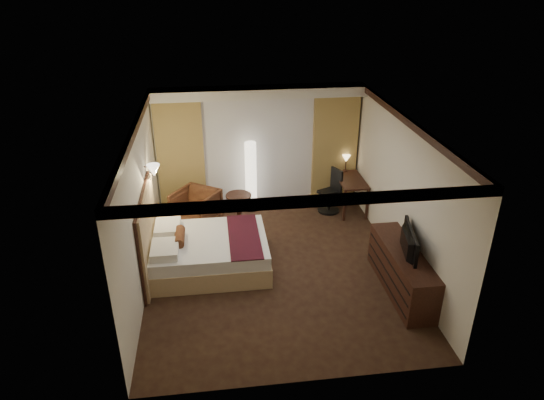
{
  "coord_description": "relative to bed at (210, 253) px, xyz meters",
  "views": [
    {
      "loc": [
        -1.01,
        -7.36,
        4.98
      ],
      "look_at": [
        0.0,
        0.4,
        1.15
      ],
      "focal_mm": 32.0,
      "sensor_mm": 36.0,
      "label": 1
    }
  ],
  "objects": [
    {
      "name": "right_wall",
      "position": [
        3.41,
        -0.13,
        1.05
      ],
      "size": [
        0.02,
        5.5,
        2.7
      ],
      "primitive_type": "cube",
      "color": "silver",
      "rests_on": "floor"
    },
    {
      "name": "desk_lamp",
      "position": [
        3.11,
        2.36,
        0.62
      ],
      "size": [
        0.18,
        0.18,
        0.34
      ],
      "primitive_type": null,
      "color": "#FFD899",
      "rests_on": "desk"
    },
    {
      "name": "crown_molding",
      "position": [
        1.16,
        -0.13,
        2.34
      ],
      "size": [
        4.5,
        5.5,
        0.12
      ],
      "primitive_type": null,
      "color": "black",
      "rests_on": "ceiling"
    },
    {
      "name": "curtain_sheer",
      "position": [
        1.16,
        2.54,
        0.95
      ],
      "size": [
        2.48,
        0.04,
        2.45
      ],
      "primitive_type": "cube",
      "color": "silver",
      "rests_on": "back_wall"
    },
    {
      "name": "desk",
      "position": [
        3.11,
        1.94,
        0.07
      ],
      "size": [
        0.55,
        1.15,
        0.75
      ],
      "primitive_type": null,
      "color": "black",
      "rests_on": "floor"
    },
    {
      "name": "headboard",
      "position": [
        -1.04,
        -0.0,
        0.45
      ],
      "size": [
        0.12,
        1.91,
        1.5
      ],
      "primitive_type": null,
      "color": "tan",
      "rests_on": "floor"
    },
    {
      "name": "curtain_left_drape",
      "position": [
        -0.54,
        2.48,
        0.95
      ],
      "size": [
        1.0,
        0.14,
        2.45
      ],
      "primitive_type": "cube",
      "color": "tan",
      "rests_on": "back_wall"
    },
    {
      "name": "left_wall",
      "position": [
        -1.09,
        -0.13,
        1.05
      ],
      "size": [
        0.02,
        5.5,
        2.7
      ],
      "primitive_type": "cube",
      "color": "silver",
      "rests_on": "floor"
    },
    {
      "name": "armchair",
      "position": [
        -0.27,
        1.66,
        0.12
      ],
      "size": [
        1.11,
        1.1,
        0.84
      ],
      "primitive_type": "imported",
      "rotation": [
        0.0,
        0.0,
        -0.6
      ],
      "color": "#491F16",
      "rests_on": "floor"
    },
    {
      "name": "bed",
      "position": [
        0.0,
        0.0,
        0.0
      ],
      "size": [
        2.06,
        1.61,
        0.6
      ],
      "primitive_type": null,
      "color": "white",
      "rests_on": "floor"
    },
    {
      "name": "wall_sconce",
      "position": [
        -0.93,
        0.8,
        1.32
      ],
      "size": [
        0.24,
        0.24,
        0.24
      ],
      "primitive_type": null,
      "color": "white",
      "rests_on": "left_wall"
    },
    {
      "name": "dresser",
      "position": [
        3.16,
        -1.1,
        0.08
      ],
      "size": [
        0.5,
        1.96,
        0.76
      ],
      "primitive_type": null,
      "color": "black",
      "rests_on": "floor"
    },
    {
      "name": "side_table",
      "position": [
        0.64,
        1.73,
        -0.0
      ],
      "size": [
        0.54,
        0.54,
        0.6
      ],
      "primitive_type": null,
      "color": "black",
      "rests_on": "floor"
    },
    {
      "name": "curtain_right_drape",
      "position": [
        2.86,
        2.48,
        0.95
      ],
      "size": [
        1.0,
        0.14,
        2.45
      ],
      "primitive_type": "cube",
      "color": "tan",
      "rests_on": "back_wall"
    },
    {
      "name": "soffit",
      "position": [
        1.16,
        2.37,
        2.3
      ],
      "size": [
        4.5,
        0.5,
        0.2
      ],
      "primitive_type": "cube",
      "color": "white",
      "rests_on": "ceiling"
    },
    {
      "name": "back_wall",
      "position": [
        1.16,
        2.62,
        1.05
      ],
      "size": [
        4.5,
        0.02,
        2.7
      ],
      "primitive_type": "cube",
      "color": "silver",
      "rests_on": "floor"
    },
    {
      "name": "floor",
      "position": [
        1.16,
        -0.13,
        -0.3
      ],
      "size": [
        4.5,
        5.5,
        0.01
      ],
      "primitive_type": "cube",
      "color": "black",
      "rests_on": "ground"
    },
    {
      "name": "office_chair",
      "position": [
        2.64,
        1.89,
        0.19
      ],
      "size": [
        0.63,
        0.63,
        0.98
      ],
      "primitive_type": null,
      "rotation": [
        0.0,
        0.0,
        0.43
      ],
      "color": "black",
      "rests_on": "floor"
    },
    {
      "name": "ceiling",
      "position": [
        1.16,
        -0.13,
        2.4
      ],
      "size": [
        4.5,
        5.5,
        0.01
      ],
      "primitive_type": "cube",
      "color": "white",
      "rests_on": "back_wall"
    },
    {
      "name": "television",
      "position": [
        3.13,
        -1.1,
        0.75
      ],
      "size": [
        0.76,
        1.09,
        0.13
      ],
      "primitive_type": "imported",
      "rotation": [
        0.0,
        0.0,
        1.37
      ],
      "color": "black",
      "rests_on": "dresser"
    },
    {
      "name": "floor_lamp",
      "position": [
        0.95,
        2.22,
        0.49
      ],
      "size": [
        0.33,
        0.33,
        1.59
      ],
      "primitive_type": null,
      "color": "white",
      "rests_on": "floor"
    }
  ]
}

